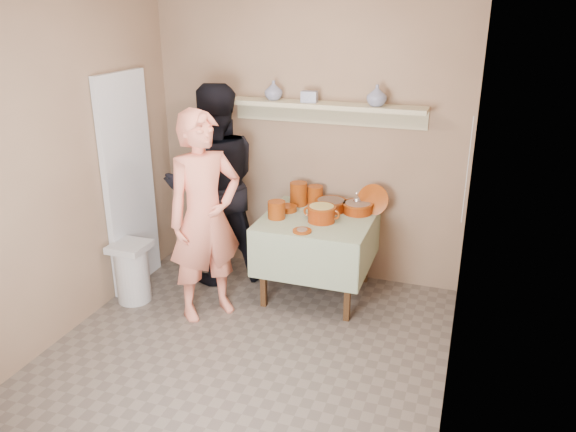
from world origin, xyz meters
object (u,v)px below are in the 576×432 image
at_px(cazuela_rice, 322,212).
at_px(trash_bin, 132,272).
at_px(person_helper, 214,186).
at_px(person_cook, 205,217).
at_px(serving_table, 318,230).

height_order(cazuela_rice, trash_bin, cazuela_rice).
xyz_separation_m(person_helper, cazuela_rice, (1.07, -0.10, -0.10)).
distance_m(cazuela_rice, trash_bin, 1.79).
relative_size(person_cook, trash_bin, 3.19).
relative_size(serving_table, trash_bin, 1.74).
height_order(person_cook, trash_bin, person_cook).
distance_m(serving_table, trash_bin, 1.71).
bearing_deg(serving_table, trash_bin, -156.66).
bearing_deg(person_cook, serving_table, -12.19).
relative_size(person_cook, cazuela_rice, 5.41).
height_order(person_helper, cazuela_rice, person_helper).
xyz_separation_m(person_helper, serving_table, (1.02, -0.01, -0.31)).
xyz_separation_m(serving_table, trash_bin, (-1.54, -0.66, -0.36)).
distance_m(person_cook, cazuela_rice, 1.01).
bearing_deg(cazuela_rice, serving_table, 123.06).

